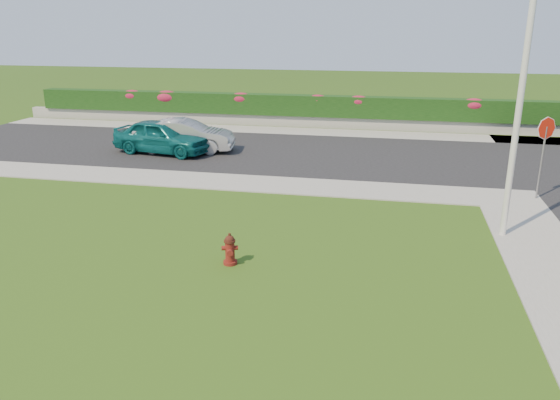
% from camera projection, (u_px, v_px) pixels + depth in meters
% --- Properties ---
extents(ground, '(120.00, 120.00, 0.00)m').
position_uv_depth(ground, '(206.00, 316.00, 10.37)').
color(ground, black).
rests_on(ground, ground).
extents(street_far, '(26.00, 8.00, 0.04)m').
position_uv_depth(street_far, '(203.00, 149.00, 24.39)').
color(street_far, black).
rests_on(street_far, ground).
extents(sidewalk_far, '(24.00, 2.00, 0.04)m').
position_uv_depth(sidewalk_far, '(131.00, 176.00, 19.92)').
color(sidewalk_far, gray).
rests_on(sidewalk_far, ground).
extents(curb_corner, '(2.00, 2.00, 0.04)m').
position_uv_depth(curb_corner, '(508.00, 198.00, 17.38)').
color(curb_corner, gray).
rests_on(curb_corner, ground).
extents(sidewalk_beyond, '(34.00, 2.00, 0.04)m').
position_uv_depth(sidewalk_beyond, '(309.00, 132.00, 28.26)').
color(sidewalk_beyond, gray).
rests_on(sidewalk_beyond, ground).
extents(retaining_wall, '(34.00, 0.40, 0.60)m').
position_uv_depth(retaining_wall, '(314.00, 122.00, 29.58)').
color(retaining_wall, gray).
rests_on(retaining_wall, ground).
extents(hedge, '(32.00, 0.90, 1.10)m').
position_uv_depth(hedge, '(314.00, 106.00, 29.41)').
color(hedge, black).
rests_on(hedge, retaining_wall).
extents(fire_hydrant, '(0.39, 0.37, 0.76)m').
position_uv_depth(fire_hydrant, '(230.00, 250.00, 12.53)').
color(fire_hydrant, '#51110C').
rests_on(fire_hydrant, ground).
extents(sedan_teal, '(4.48, 2.41, 1.45)m').
position_uv_depth(sedan_teal, '(162.00, 136.00, 23.25)').
color(sedan_teal, '#0B5457').
rests_on(sedan_teal, street_far).
extents(sedan_silver, '(4.39, 2.10, 1.39)m').
position_uv_depth(sedan_silver, '(185.00, 136.00, 23.58)').
color(sedan_silver, '#95979B').
rests_on(sedan_silver, street_far).
extents(utility_pole, '(0.16, 0.16, 6.60)m').
position_uv_depth(utility_pole, '(519.00, 110.00, 13.32)').
color(utility_pole, silver).
rests_on(utility_pole, ground).
extents(stop_sign, '(0.61, 0.41, 2.63)m').
position_uv_depth(stop_sign, '(545.00, 138.00, 16.77)').
color(stop_sign, slate).
rests_on(stop_sign, ground).
extents(flower_clump_a, '(1.23, 0.79, 0.61)m').
position_uv_depth(flower_clump_a, '(132.00, 95.00, 31.29)').
color(flower_clump_a, '#BD204F').
rests_on(flower_clump_a, hedge).
extents(flower_clump_b, '(1.42, 0.91, 0.71)m').
position_uv_depth(flower_clump_b, '(167.00, 97.00, 30.88)').
color(flower_clump_b, '#BD204F').
rests_on(flower_clump_b, hedge).
extents(flower_clump_c, '(1.25, 0.80, 0.62)m').
position_uv_depth(flower_clump_c, '(241.00, 98.00, 30.02)').
color(flower_clump_c, '#BD204F').
rests_on(flower_clump_c, hedge).
extents(flower_clump_d, '(1.10, 0.71, 0.55)m').
position_uv_depth(flower_clump_d, '(318.00, 100.00, 29.17)').
color(flower_clump_d, '#BD204F').
rests_on(flower_clump_d, hedge).
extents(flower_clump_e, '(1.18, 0.76, 0.59)m').
position_uv_depth(flower_clump_e, '(359.00, 101.00, 28.75)').
color(flower_clump_e, '#BD204F').
rests_on(flower_clump_e, hedge).
extents(flower_clump_f, '(1.28, 0.82, 0.64)m').
position_uv_depth(flower_clump_f, '(474.00, 105.00, 27.62)').
color(flower_clump_f, '#BD204F').
rests_on(flower_clump_f, hedge).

